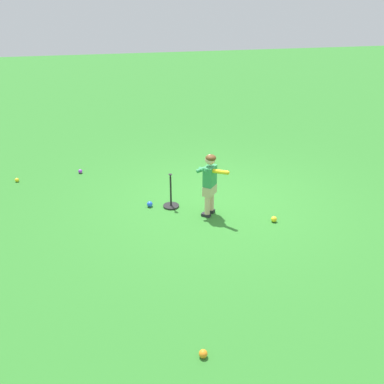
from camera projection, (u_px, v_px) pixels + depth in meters
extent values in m
plane|color=#2D7528|center=(217.00, 201.00, 7.90)|extent=(40.00, 40.00, 0.00)
cube|color=#232328|center=(206.00, 215.00, 7.37)|extent=(0.16, 0.17, 0.05)
cylinder|color=#DBB28E|center=(207.00, 205.00, 7.28)|extent=(0.09, 0.09, 0.34)
cube|color=#232328|center=(210.00, 211.00, 7.50)|extent=(0.16, 0.17, 0.05)
cylinder|color=#DBB28E|center=(211.00, 201.00, 7.42)|extent=(0.09, 0.09, 0.34)
cube|color=#C6B284|center=(210.00, 190.00, 7.24)|extent=(0.30, 0.29, 0.16)
cube|color=#339351|center=(210.00, 176.00, 7.14)|extent=(0.29, 0.27, 0.34)
sphere|color=#DBB28E|center=(210.00, 160.00, 7.01)|extent=(0.17, 0.17, 0.17)
ellipsoid|color=#563819|center=(211.00, 158.00, 7.00)|extent=(0.24, 0.24, 0.11)
sphere|color=yellow|center=(202.00, 169.00, 7.15)|extent=(0.04, 0.04, 0.04)
cylinder|color=black|center=(207.00, 170.00, 7.10)|extent=(0.13, 0.11, 0.05)
cylinder|color=yellow|center=(219.00, 172.00, 6.95)|extent=(0.31, 0.27, 0.11)
sphere|color=yellow|center=(227.00, 173.00, 6.84)|extent=(0.07, 0.07, 0.07)
cylinder|color=#339351|center=(203.00, 170.00, 7.11)|extent=(0.31, 0.10, 0.14)
cylinder|color=#339351|center=(205.00, 168.00, 7.16)|extent=(0.09, 0.31, 0.14)
sphere|color=yellow|center=(274.00, 219.00, 7.18)|extent=(0.10, 0.10, 0.10)
sphere|color=yellow|center=(17.00, 180.00, 8.66)|extent=(0.08, 0.08, 0.08)
sphere|color=purple|center=(80.00, 171.00, 9.06)|extent=(0.09, 0.09, 0.09)
sphere|color=orange|center=(203.00, 354.00, 4.54)|extent=(0.09, 0.09, 0.09)
sphere|color=blue|center=(150.00, 204.00, 7.67)|extent=(0.10, 0.10, 0.10)
cylinder|color=black|center=(171.00, 206.00, 7.69)|extent=(0.28, 0.28, 0.03)
cylinder|color=black|center=(171.00, 191.00, 7.56)|extent=(0.03, 0.03, 0.55)
cone|color=black|center=(170.00, 175.00, 7.44)|extent=(0.07, 0.07, 0.04)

